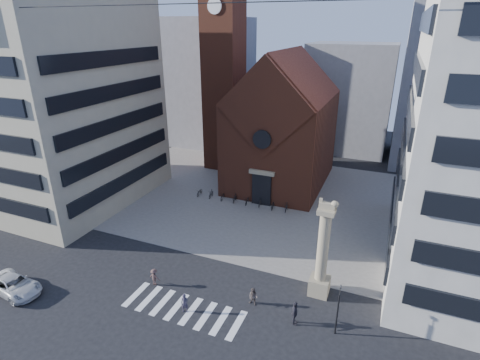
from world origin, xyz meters
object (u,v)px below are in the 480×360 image
at_px(pedestrian_1, 253,297).
at_px(white_car, 14,285).
at_px(lion_column, 322,258).
at_px(pedestrian_0, 185,303).
at_px(scooter_0, 200,192).
at_px(pedestrian_2, 295,313).
at_px(traffic_light, 338,309).

bearing_deg(pedestrian_1, white_car, -151.48).
relative_size(lion_column, pedestrian_0, 5.36).
relative_size(white_car, scooter_0, 2.99).
bearing_deg(pedestrian_2, lion_column, -21.60).
bearing_deg(pedestrian_0, lion_column, 19.07).
height_order(lion_column, pedestrian_1, lion_column).
xyz_separation_m(lion_column, pedestrian_1, (-4.57, -3.41, -2.68)).
height_order(pedestrian_0, pedestrian_1, pedestrian_0).
xyz_separation_m(traffic_light, pedestrian_1, (-6.56, 0.59, -1.51)).
xyz_separation_m(pedestrian_2, scooter_0, (-17.36, 17.49, -0.48)).
distance_m(lion_column, white_car, 25.57).
bearing_deg(scooter_0, pedestrian_2, -52.56).
distance_m(pedestrian_0, pedestrian_1, 5.40).
height_order(white_car, pedestrian_2, pedestrian_2).
bearing_deg(pedestrian_2, pedestrian_1, 69.83).
xyz_separation_m(traffic_light, pedestrian_0, (-11.19, -2.19, -1.48)).
distance_m(lion_column, scooter_0, 22.88).
bearing_deg(white_car, lion_column, -61.70).
bearing_deg(white_car, pedestrian_0, -70.44).
height_order(traffic_light, pedestrian_1, traffic_light).
height_order(pedestrian_2, scooter_0, pedestrian_2).
height_order(white_car, pedestrian_1, pedestrian_1).
xyz_separation_m(pedestrian_0, pedestrian_2, (8.19, 2.01, 0.18)).
distance_m(traffic_light, pedestrian_1, 6.76).
height_order(traffic_light, scooter_0, traffic_light).
xyz_separation_m(lion_column, traffic_light, (1.99, -4.00, -1.17)).
height_order(lion_column, pedestrian_2, lion_column).
distance_m(traffic_light, pedestrian_0, 11.50).
bearing_deg(pedestrian_2, pedestrian_0, 95.77).
bearing_deg(white_car, scooter_0, -6.65).
bearing_deg(pedestrian_1, lion_column, 47.07).
distance_m(lion_column, traffic_light, 4.62).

